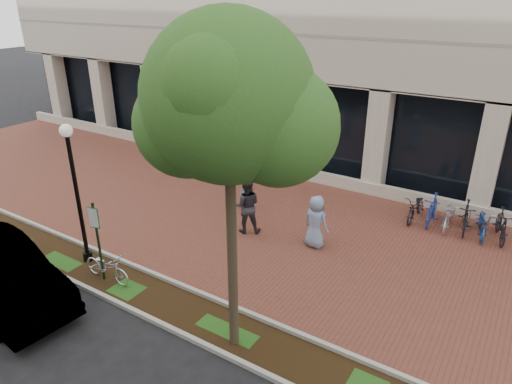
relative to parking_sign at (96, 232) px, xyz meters
The scene contains 13 objects.
ground 6.09m from the parking_sign, 66.28° to the left, with size 120.00×120.00×0.00m, color black.
brick_plaza 6.09m from the parking_sign, 66.28° to the left, with size 40.00×9.00×0.01m, color brown.
planting_strip 2.83m from the parking_sign, ahead, with size 40.00×1.50×0.01m, color black.
curb_plaza_side 2.94m from the parking_sign, 20.70° to the left, with size 40.00×0.12×0.12m, color #ABAAA1.
curb_street_side 2.86m from the parking_sign, 14.30° to the right, with size 40.00×0.12×0.12m, color #ABAAA1.
parking_sign is the anchor object (origin of this frame).
lamppost 1.55m from the parking_sign, 160.21° to the left, with size 0.36×0.36×4.31m.
street_tree 6.18m from the parking_sign, ahead, with size 3.91×3.26×7.42m.
locked_bicycle 1.12m from the parking_sign, 24.85° to the left, with size 0.58×1.67×0.88m, color silver.
pedestrian_left 6.08m from the parking_sign, 81.04° to the left, with size 0.64×0.42×1.76m, color slate.
pedestrian_mid 4.99m from the parking_sign, 67.46° to the left, with size 0.96×0.75×1.97m, color #2A2A2F.
pedestrian_right 6.59m from the parking_sign, 49.08° to the left, with size 0.86×0.56×1.76m, color #7B96B8.
bike_rack_cluster 11.72m from the parking_sign, 47.41° to the left, with size 3.54×1.90×1.06m.
Camera 1 is at (7.18, -12.33, 7.60)m, focal length 32.00 mm.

